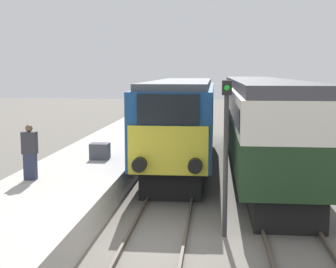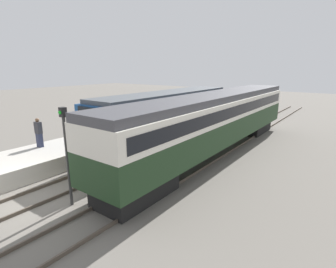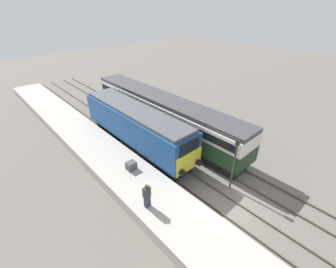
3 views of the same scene
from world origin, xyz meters
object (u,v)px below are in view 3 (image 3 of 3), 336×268
(locomotive, at_px, (136,126))
(luggage_crate, at_px, (131,166))
(passenger_carriage, at_px, (162,111))
(signal_post, at_px, (235,161))
(person_on_platform, at_px, (147,196))

(locomotive, relative_size, luggage_crate, 18.66)
(passenger_carriage, bearing_deg, locomotive, -172.13)
(passenger_carriage, bearing_deg, signal_post, -100.36)
(locomotive, height_order, signal_post, signal_post)
(passenger_carriage, height_order, signal_post, signal_post)
(locomotive, xyz_separation_m, person_on_platform, (-4.17, -6.87, -0.37))
(person_on_platform, bearing_deg, locomotive, 58.74)
(signal_post, bearing_deg, luggage_crate, 129.73)
(person_on_platform, xyz_separation_m, luggage_crate, (1.29, 3.55, -0.55))
(locomotive, bearing_deg, luggage_crate, -131.02)
(signal_post, bearing_deg, person_on_platform, 161.52)
(passenger_carriage, relative_size, luggage_crate, 27.08)
(person_on_platform, bearing_deg, signal_post, -18.48)
(passenger_carriage, height_order, person_on_platform, passenger_carriage)
(person_on_platform, distance_m, signal_post, 6.22)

